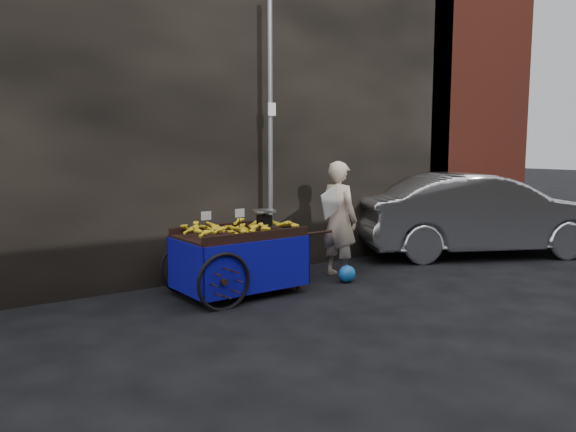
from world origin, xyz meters
TOP-DOWN VIEW (x-y plane):
  - ground at (0.00, 0.00)m, footprint 80.00×80.00m
  - building_wall at (0.39, 2.60)m, footprint 13.50×2.00m
  - street_pole at (0.30, 1.30)m, footprint 0.12×0.10m
  - banana_cart at (-0.62, 0.69)m, footprint 2.11×1.08m
  - vendor at (1.11, 0.73)m, footprint 0.76×0.68m
  - plastic_bag at (0.97, 0.38)m, footprint 0.26×0.21m
  - parked_car at (4.20, 0.63)m, footprint 4.52×3.21m

SIDE VIEW (x-z plane):
  - ground at x=0.00m, z-range 0.00..0.00m
  - plastic_bag at x=0.97m, z-range 0.00..0.24m
  - banana_cart at x=-0.62m, z-range 0.13..1.27m
  - parked_car at x=4.20m, z-range 0.00..1.42m
  - vendor at x=1.11m, z-range 0.00..1.68m
  - street_pole at x=0.30m, z-range 0.01..4.01m
  - building_wall at x=0.39m, z-range 0.00..5.00m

